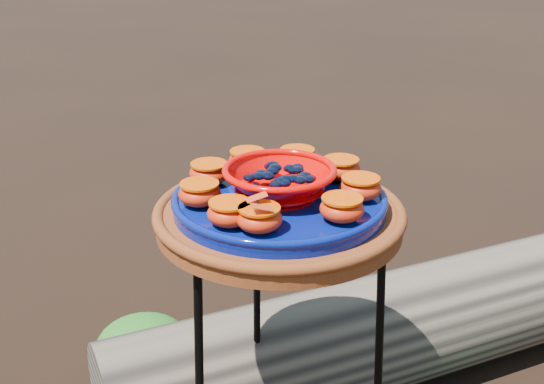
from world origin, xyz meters
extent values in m
cylinder|color=#5F2311|center=(0.00, 0.00, 0.72)|extent=(0.46, 0.46, 0.04)
cylinder|color=#080D50|center=(0.00, 0.00, 0.75)|extent=(0.40, 0.40, 0.03)
ellipsoid|color=#B1390F|center=(-0.07, -0.13, 0.78)|extent=(0.08, 0.08, 0.04)
ellipsoid|color=#B1390F|center=(0.08, -0.13, 0.78)|extent=(0.08, 0.08, 0.04)
ellipsoid|color=#B1390F|center=(0.14, -0.05, 0.78)|extent=(0.08, 0.08, 0.04)
ellipsoid|color=#B1390F|center=(0.14, 0.05, 0.78)|extent=(0.08, 0.08, 0.04)
ellipsoid|color=#B1390F|center=(0.07, 0.13, 0.78)|extent=(0.08, 0.08, 0.04)
ellipsoid|color=#B1390F|center=(-0.03, 0.15, 0.78)|extent=(0.08, 0.08, 0.04)
ellipsoid|color=#B1390F|center=(-0.12, 0.09, 0.78)|extent=(0.08, 0.08, 0.04)
ellipsoid|color=#B1390F|center=(-0.15, 0.00, 0.78)|extent=(0.08, 0.08, 0.04)
ellipsoid|color=#B1390F|center=(-0.11, -0.10, 0.78)|extent=(0.08, 0.08, 0.04)
ellipsoid|color=#235C17|center=(-0.26, 0.60, 0.07)|extent=(0.27, 0.27, 0.14)
camera|label=1|loc=(-0.29, -1.12, 1.26)|focal=45.00mm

